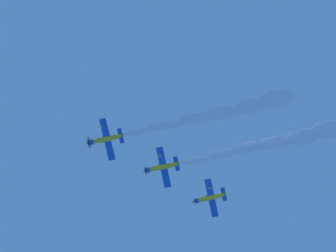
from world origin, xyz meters
TOP-DOWN VIEW (x-y plane):
  - airplane_lead at (3.08, 0.78)m, footprint 7.55×7.52m
  - airplane_left_wingman at (-9.70, -1.40)m, footprint 7.53×7.47m
  - airplane_right_wingman at (-22.22, -5.48)m, footprint 7.47×7.53m
  - smoke_trail_lead at (-19.20, 15.33)m, footprint 30.66×21.36m
  - smoke_trail_left_wingman at (-31.97, 13.10)m, footprint 30.57×21.41m

SIDE VIEW (x-z plane):
  - airplane_left_wingman at x=-9.70m, z-range 69.32..72.98m
  - airplane_right_wingman at x=-22.22m, z-range 69.44..72.92m
  - airplane_lead at x=3.08m, z-range 69.94..73.47m
  - smoke_trail_left_wingman at x=-31.97m, z-range 70.37..74.75m
  - smoke_trail_lead at x=-19.20m, z-range 70.93..75.43m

